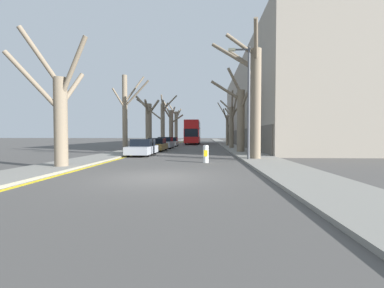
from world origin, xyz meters
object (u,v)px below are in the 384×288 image
at_px(street_tree_right_1, 240,116).
at_px(parked_car_2, 165,143).
at_px(street_tree_left_4, 171,124).
at_px(street_tree_right_3, 227,127).
at_px(double_decker_bus, 193,131).
at_px(street_tree_left_2, 148,123).
at_px(street_tree_left_5, 176,125).
at_px(street_tree_left_0, 59,111).
at_px(street_tree_right_2, 232,123).
at_px(parked_car_3, 172,142).
at_px(lamp_post, 247,97).
at_px(street_tree_left_3, 163,121).
at_px(traffic_bollard, 206,154).
at_px(parked_car_0, 143,148).
at_px(parked_car_1, 157,145).
at_px(street_tree_right_0, 253,96).
at_px(street_tree_left_1, 126,112).

xyz_separation_m(street_tree_right_1, parked_car_2, (-8.40, 8.10, -2.81)).
height_order(street_tree_left_4, street_tree_right_3, street_tree_left_4).
bearing_deg(double_decker_bus, street_tree_left_2, -106.17).
distance_m(street_tree_left_4, street_tree_left_5, 10.61).
xyz_separation_m(street_tree_left_0, street_tree_left_4, (0.17, 39.52, 1.05)).
relative_size(street_tree_left_4, parked_car_2, 1.94).
bearing_deg(street_tree_right_2, parked_car_3, 143.30).
bearing_deg(double_decker_bus, lamp_post, -80.97).
bearing_deg(double_decker_bus, street_tree_left_3, -123.22).
xyz_separation_m(street_tree_left_0, traffic_bollard, (7.25, 3.15, -2.31)).
distance_m(street_tree_left_0, parked_car_0, 8.97).
height_order(street_tree_right_3, parked_car_0, street_tree_right_3).
relative_size(street_tree_left_2, street_tree_right_1, 0.85).
bearing_deg(traffic_bollard, parked_car_1, 114.31).
xyz_separation_m(street_tree_left_3, parked_car_1, (1.92, -15.08, -3.33)).
bearing_deg(street_tree_left_2, street_tree_left_4, 89.23).
height_order(street_tree_left_0, lamp_post, lamp_post).
bearing_deg(street_tree_left_2, street_tree_left_0, -89.75).
xyz_separation_m(street_tree_left_0, street_tree_right_1, (10.47, 12.09, 0.66)).
bearing_deg(parked_car_1, lamp_post, -52.54).
bearing_deg(street_tree_left_4, street_tree_left_5, 91.20).
relative_size(street_tree_right_0, parked_car_0, 1.94).
bearing_deg(street_tree_right_2, street_tree_left_4, 117.87).
bearing_deg(street_tree_right_2, parked_car_2, 179.07).
relative_size(street_tree_left_4, parked_car_0, 1.95).
bearing_deg(street_tree_left_1, traffic_bollard, -44.16).
bearing_deg(lamp_post, street_tree_right_2, 87.92).
distance_m(double_decker_bus, parked_car_3, 10.93).
height_order(double_decker_bus, parked_car_2, double_decker_bus).
bearing_deg(street_tree_left_3, parked_car_3, -60.51).
height_order(parked_car_0, parked_car_3, parked_car_3).
relative_size(street_tree_left_1, parked_car_2, 1.57).
bearing_deg(lamp_post, street_tree_left_1, 149.99).
distance_m(street_tree_left_2, double_decker_bus, 17.42).
relative_size(street_tree_left_2, street_tree_right_2, 0.96).
relative_size(street_tree_left_3, street_tree_right_1, 1.06).
xyz_separation_m(street_tree_left_1, parked_car_2, (1.89, 10.17, -3.02)).
bearing_deg(lamp_post, street_tree_right_1, 85.77).
xyz_separation_m(street_tree_left_0, parked_car_3, (2.06, 26.32, -2.19)).
xyz_separation_m(street_tree_right_0, traffic_bollard, (-3.16, -1.87, -3.77)).
distance_m(street_tree_left_2, parked_car_1, 6.38).
xyz_separation_m(street_tree_left_4, parked_car_3, (1.89, -13.20, -3.24)).
distance_m(street_tree_right_3, parked_car_3, 8.81).
relative_size(street_tree_right_1, parked_car_0, 1.81).
bearing_deg(street_tree_right_0, traffic_bollard, -149.42).
height_order(street_tree_left_2, parked_car_0, street_tree_left_2).
xyz_separation_m(parked_car_1, traffic_bollard, (5.19, -11.48, -0.12)).
height_order(street_tree_right_3, lamp_post, lamp_post).
distance_m(street_tree_left_2, parked_car_2, 3.36).
distance_m(street_tree_left_1, parked_car_3, 16.69).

